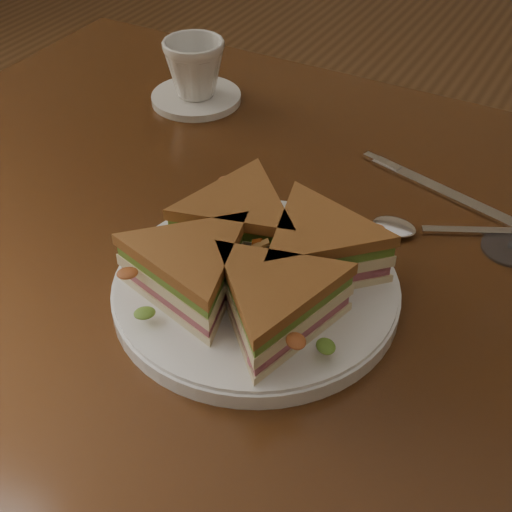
{
  "coord_description": "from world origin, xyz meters",
  "views": [
    {
      "loc": [
        0.21,
        -0.53,
        1.21
      ],
      "look_at": [
        -0.03,
        -0.09,
        0.8
      ],
      "focal_mm": 50.0,
      "sensor_mm": 36.0,
      "label": 1
    }
  ],
  "objects_px": {
    "plate": "(256,290)",
    "sandwich_wedges": "(256,260)",
    "spoon": "(416,229)",
    "coffee_cup": "(195,68)",
    "table": "(317,323)",
    "saucer": "(196,98)",
    "knife": "(435,188)"
  },
  "relations": [
    {
      "from": "plate",
      "to": "coffee_cup",
      "type": "distance_m",
      "value": 0.41
    },
    {
      "from": "plate",
      "to": "knife",
      "type": "distance_m",
      "value": 0.27
    },
    {
      "from": "table",
      "to": "knife",
      "type": "xyz_separation_m",
      "value": [
        0.06,
        0.17,
        0.1
      ]
    },
    {
      "from": "knife",
      "to": "coffee_cup",
      "type": "distance_m",
      "value": 0.36
    },
    {
      "from": "table",
      "to": "saucer",
      "type": "distance_m",
      "value": 0.38
    },
    {
      "from": "sandwich_wedges",
      "to": "coffee_cup",
      "type": "height_order",
      "value": "coffee_cup"
    },
    {
      "from": "plate",
      "to": "coffee_cup",
      "type": "xyz_separation_m",
      "value": [
        -0.26,
        0.31,
        0.04
      ]
    },
    {
      "from": "plate",
      "to": "coffee_cup",
      "type": "relative_size",
      "value": 3.28
    },
    {
      "from": "sandwich_wedges",
      "to": "coffee_cup",
      "type": "relative_size",
      "value": 3.5
    },
    {
      "from": "plate",
      "to": "knife",
      "type": "relative_size",
      "value": 1.29
    },
    {
      "from": "table",
      "to": "sandwich_wedges",
      "type": "bearing_deg",
      "value": -108.36
    },
    {
      "from": "knife",
      "to": "saucer",
      "type": "distance_m",
      "value": 0.36
    },
    {
      "from": "coffee_cup",
      "to": "table",
      "type": "bearing_deg",
      "value": -24.63
    },
    {
      "from": "coffee_cup",
      "to": "saucer",
      "type": "bearing_deg",
      "value": 0.0
    },
    {
      "from": "knife",
      "to": "spoon",
      "type": "bearing_deg",
      "value": -69.85
    },
    {
      "from": "saucer",
      "to": "coffee_cup",
      "type": "distance_m",
      "value": 0.04
    },
    {
      "from": "sandwich_wedges",
      "to": "saucer",
      "type": "bearing_deg",
      "value": 130.63
    },
    {
      "from": "table",
      "to": "coffee_cup",
      "type": "bearing_deg",
      "value": 143.08
    },
    {
      "from": "spoon",
      "to": "coffee_cup",
      "type": "height_order",
      "value": "coffee_cup"
    },
    {
      "from": "coffee_cup",
      "to": "sandwich_wedges",
      "type": "bearing_deg",
      "value": -37.08
    },
    {
      "from": "table",
      "to": "saucer",
      "type": "bearing_deg",
      "value": 143.08
    },
    {
      "from": "table",
      "to": "saucer",
      "type": "relative_size",
      "value": 9.7
    },
    {
      "from": "sandwich_wedges",
      "to": "knife",
      "type": "xyz_separation_m",
      "value": [
        0.09,
        0.26,
        -0.04
      ]
    },
    {
      "from": "sandwich_wedges",
      "to": "spoon",
      "type": "xyz_separation_m",
      "value": [
        0.1,
        0.17,
        -0.04
      ]
    },
    {
      "from": "spoon",
      "to": "table",
      "type": "bearing_deg",
      "value": -157.24
    },
    {
      "from": "saucer",
      "to": "plate",
      "type": "bearing_deg",
      "value": -49.37
    },
    {
      "from": "knife",
      "to": "plate",
      "type": "bearing_deg",
      "value": -94.25
    },
    {
      "from": "plate",
      "to": "sandwich_wedges",
      "type": "height_order",
      "value": "sandwich_wedges"
    },
    {
      "from": "spoon",
      "to": "knife",
      "type": "height_order",
      "value": "spoon"
    },
    {
      "from": "spoon",
      "to": "coffee_cup",
      "type": "bearing_deg",
      "value": 132.69
    },
    {
      "from": "spoon",
      "to": "coffee_cup",
      "type": "xyz_separation_m",
      "value": [
        -0.36,
        0.14,
        0.04
      ]
    },
    {
      "from": "sandwich_wedges",
      "to": "spoon",
      "type": "height_order",
      "value": "sandwich_wedges"
    }
  ]
}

